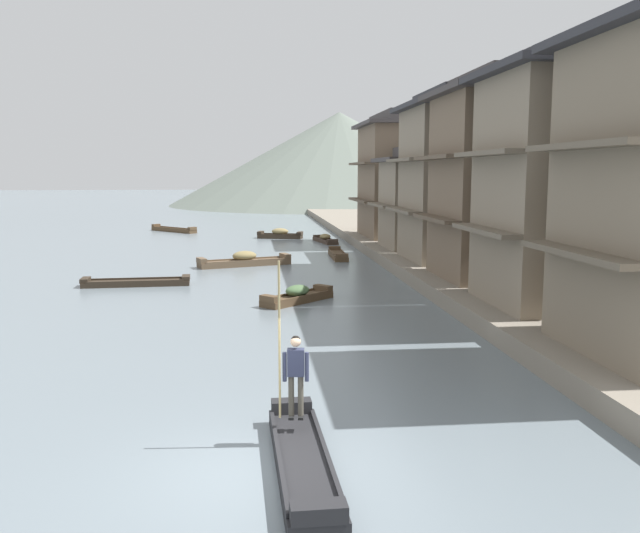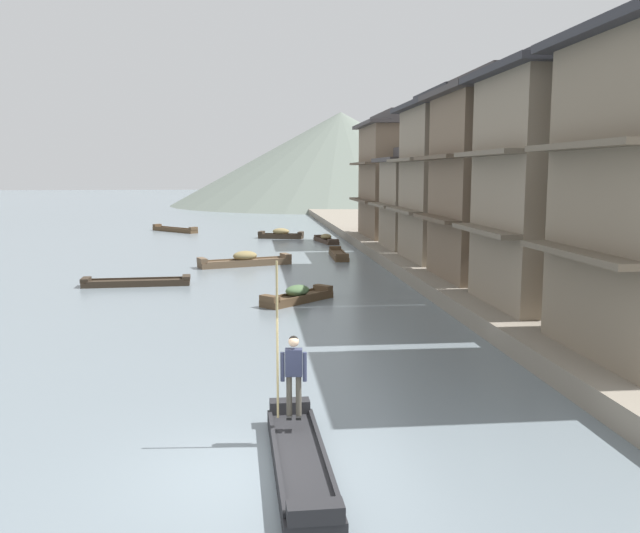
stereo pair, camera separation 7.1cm
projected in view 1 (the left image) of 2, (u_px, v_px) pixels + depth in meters
The scene contains 17 objects.
ground_plane at pixel (251, 473), 11.74m from camera, with size 400.00×400.00×0.00m, color slate.
riverbank_right at pixel (507, 250), 42.94m from camera, with size 18.00×110.00×0.62m, color gray.
boat_foreground_poled at pixel (303, 462), 11.79m from camera, with size 1.02×4.81×0.54m.
boatman_person at pixel (295, 367), 12.76m from camera, with size 0.57×0.28×3.04m.
boat_moored_nearest at pixel (338, 255), 41.45m from camera, with size 0.91×4.37×0.49m.
boat_moored_second at pixel (174, 230), 59.66m from camera, with size 4.35×4.60×0.55m.
boat_moored_third at pixel (245, 261), 37.84m from camera, with size 5.30×2.73×0.84m.
boat_moored_far at pixel (325, 239), 50.55m from camera, with size 1.55×4.06×0.65m.
boat_midriver_drifting at pixel (136, 283), 31.24m from camera, with size 4.92×1.33×0.41m.
boat_midriver_upstream at pixel (280, 234), 53.64m from camera, with size 3.68×1.95×0.81m.
boat_upstream_distant at pixel (298, 296), 27.20m from camera, with size 3.13×3.06×0.70m.
house_waterfront_second at pixel (577, 180), 23.11m from camera, with size 6.91×5.95×8.74m.
house_waterfront_tall at pixel (495, 178), 29.07m from camera, with size 5.72×6.11×8.74m.
house_waterfront_narrow at pixel (449, 177), 35.16m from camera, with size 5.30×6.44×8.74m.
house_waterfront_far at pixel (426, 198), 41.29m from camera, with size 6.09×5.97×6.14m.
house_waterfront_end at pixel (397, 176), 48.41m from camera, with size 5.74×7.97×8.74m.
hill_far_west at pixel (339, 159), 109.77m from camera, with size 54.84×54.84×14.87m, color slate.
Camera 1 is at (0.04, -11.20, 5.18)m, focal length 37.96 mm.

